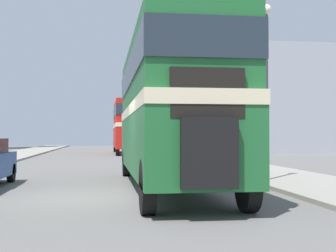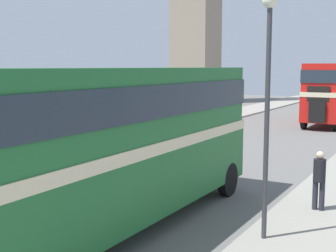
{
  "view_description": "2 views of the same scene",
  "coord_description": "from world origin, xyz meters",
  "px_view_note": "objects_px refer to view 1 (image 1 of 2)",
  "views": [
    {
      "loc": [
        0.21,
        -12.2,
        1.59
      ],
      "look_at": [
        2.12,
        1.75,
        1.87
      ],
      "focal_mm": 50.0,
      "sensor_mm": 36.0,
      "label": 1
    },
    {
      "loc": [
        8.99,
        -7.99,
        4.29
      ],
      "look_at": [
        0.0,
        7.74,
        1.98
      ],
      "focal_mm": 50.0,
      "sensor_mm": 36.0,
      "label": 2
    }
  ],
  "objects_px": {
    "pedestrian_walking": "(257,148)",
    "street_lamp": "(266,65)",
    "double_decker_bus": "(168,104)",
    "bicycle_on_pavement": "(222,154)",
    "bus_distant": "(128,123)"
  },
  "relations": [
    {
      "from": "double_decker_bus",
      "to": "pedestrian_walking",
      "type": "distance_m",
      "value": 5.91
    },
    {
      "from": "double_decker_bus",
      "to": "pedestrian_walking",
      "type": "height_order",
      "value": "double_decker_bus"
    },
    {
      "from": "street_lamp",
      "to": "double_decker_bus",
      "type": "bearing_deg",
      "value": -163.6
    },
    {
      "from": "bus_distant",
      "to": "bicycle_on_pavement",
      "type": "bearing_deg",
      "value": -69.38
    },
    {
      "from": "bus_distant",
      "to": "bicycle_on_pavement",
      "type": "height_order",
      "value": "bus_distant"
    },
    {
      "from": "double_decker_bus",
      "to": "bus_distant",
      "type": "bearing_deg",
      "value": 89.6
    },
    {
      "from": "bus_distant",
      "to": "pedestrian_walking",
      "type": "distance_m",
      "value": 23.54
    },
    {
      "from": "double_decker_bus",
      "to": "bicycle_on_pavement",
      "type": "height_order",
      "value": "double_decker_bus"
    },
    {
      "from": "pedestrian_walking",
      "to": "street_lamp",
      "type": "xyz_separation_m",
      "value": [
        -0.66,
        -2.99,
        2.85
      ]
    },
    {
      "from": "double_decker_bus",
      "to": "bus_distant",
      "type": "relative_size",
      "value": 1.04
    },
    {
      "from": "double_decker_bus",
      "to": "bicycle_on_pavement",
      "type": "distance_m",
      "value": 14.88
    },
    {
      "from": "bus_distant",
      "to": "street_lamp",
      "type": "relative_size",
      "value": 1.84
    },
    {
      "from": "double_decker_bus",
      "to": "pedestrian_walking",
      "type": "bearing_deg",
      "value": 44.28
    },
    {
      "from": "bus_distant",
      "to": "pedestrian_walking",
      "type": "relative_size",
      "value": 6.18
    },
    {
      "from": "double_decker_bus",
      "to": "street_lamp",
      "type": "bearing_deg",
      "value": 16.4
    }
  ]
}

